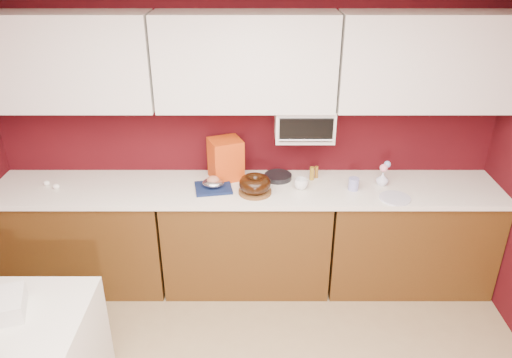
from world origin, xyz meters
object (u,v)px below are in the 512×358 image
object	(u,v)px
bundt_cake	(255,184)
foil_ham_nest	(213,183)
pandoro_box	(226,159)
flower_vase	(382,178)
blue_jar	(354,184)
coffee_mug	(301,183)
toaster_oven	(304,123)

from	to	relation	value
bundt_cake	foil_ham_nest	bearing A→B (deg)	168.34
pandoro_box	flower_vase	world-z (taller)	pandoro_box
flower_vase	foil_ham_nest	bearing A→B (deg)	-176.85
blue_jar	flower_vase	distance (m)	0.25
blue_jar	coffee_mug	bearing A→B (deg)	178.28
toaster_oven	coffee_mug	bearing A→B (deg)	-97.05
toaster_oven	bundt_cake	size ratio (longest dim) A/B	1.84
foil_ham_nest	pandoro_box	size ratio (longest dim) A/B	0.51
coffee_mug	pandoro_box	bearing A→B (deg)	161.65
toaster_oven	flower_vase	world-z (taller)	toaster_oven
coffee_mug	foil_ham_nest	bearing A→B (deg)	-179.55
toaster_oven	coffee_mug	distance (m)	0.47
toaster_oven	bundt_cake	distance (m)	0.61
toaster_oven	blue_jar	bearing A→B (deg)	-28.24
pandoro_box	blue_jar	bearing A→B (deg)	-33.61
bundt_cake	coffee_mug	xyz separation A→B (m)	(0.36, 0.07, -0.03)
pandoro_box	blue_jar	world-z (taller)	pandoro_box
foil_ham_nest	coffee_mug	size ratio (longest dim) A/B	1.65
coffee_mug	blue_jar	distance (m)	0.41
bundt_cake	coffee_mug	bearing A→B (deg)	11.45
coffee_mug	flower_vase	world-z (taller)	flower_vase
pandoro_box	blue_jar	xyz separation A→B (m)	(1.00, -0.21, -0.12)
foil_ham_nest	flower_vase	size ratio (longest dim) A/B	1.46
coffee_mug	blue_jar	world-z (taller)	coffee_mug
bundt_cake	foil_ham_nest	size ratio (longest dim) A/B	1.45
toaster_oven	pandoro_box	distance (m)	0.69
toaster_oven	pandoro_box	xyz separation A→B (m)	(-0.62, 0.00, -0.31)
bundt_cake	flower_vase	distance (m)	1.02
pandoro_box	flower_vase	xyz separation A→B (m)	(1.24, -0.13, -0.11)
foil_ham_nest	bundt_cake	bearing A→B (deg)	-11.66
foil_ham_nest	pandoro_box	distance (m)	0.25
flower_vase	toaster_oven	bearing A→B (deg)	168.59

